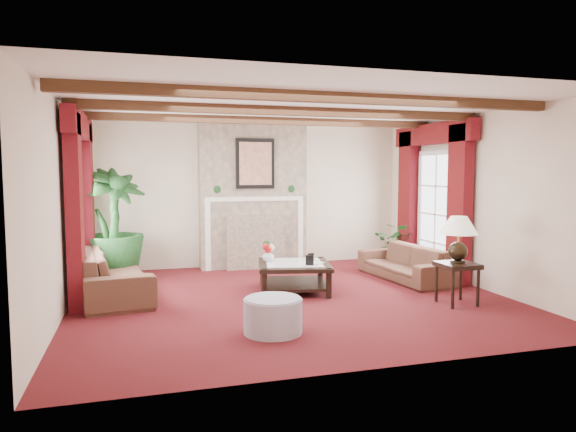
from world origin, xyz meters
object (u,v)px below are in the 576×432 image
object	(u,v)px
sofa_left	(114,265)
ottoman	(273,316)
potted_palm	(113,249)
coffee_table	(294,277)
side_table	(457,284)
sofa_right	(405,257)

from	to	relation	value
sofa_left	ottoman	distance (m)	2.97
sofa_left	potted_palm	world-z (taller)	potted_palm
sofa_left	ottoman	xyz separation A→B (m)	(1.79, -2.35, -0.25)
sofa_left	coffee_table	world-z (taller)	sofa_left
potted_palm	coffee_table	xyz separation A→B (m)	(2.65, -1.57, -0.31)
potted_palm	ottoman	xyz separation A→B (m)	(1.85, -3.42, -0.33)
coffee_table	ottoman	distance (m)	2.02
potted_palm	ottoman	distance (m)	3.90
coffee_table	side_table	distance (m)	2.34
sofa_right	coffee_table	bearing A→B (deg)	-86.37
coffee_table	sofa_left	bearing A→B (deg)	-178.87
ottoman	sofa_left	bearing A→B (deg)	127.32
coffee_table	ottoman	size ratio (longest dim) A/B	1.60
sofa_right	coffee_table	size ratio (longest dim) A/B	1.84
side_table	coffee_table	bearing A→B (deg)	145.03
coffee_table	ottoman	world-z (taller)	coffee_table
sofa_right	coffee_table	distance (m)	2.08
potted_palm	side_table	distance (m)	5.42
side_table	ottoman	world-z (taller)	side_table
side_table	ottoman	xyz separation A→B (m)	(-2.72, -0.51, -0.09)
coffee_table	ottoman	xyz separation A→B (m)	(-0.80, -1.85, -0.02)
sofa_left	potted_palm	xyz separation A→B (m)	(-0.06, 1.07, 0.08)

